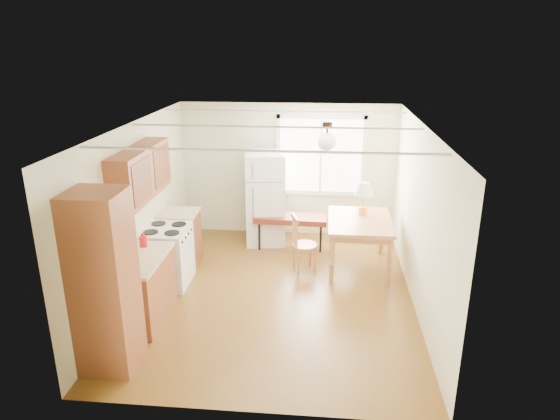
# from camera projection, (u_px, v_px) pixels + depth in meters

# --- Properties ---
(room_shell) EXTENTS (4.60, 5.60, 2.62)m
(room_shell) POSITION_uv_depth(u_px,v_px,m) (275.00, 215.00, 7.01)
(room_shell) COLOR #553311
(room_shell) RESTS_ON ground
(kitchen_run) EXTENTS (0.65, 3.40, 2.20)m
(kitchen_run) POSITION_uv_depth(u_px,v_px,m) (143.00, 255.00, 6.70)
(kitchen_run) COLOR brown
(kitchen_run) RESTS_ON ground
(window_unit) EXTENTS (1.64, 0.05, 1.51)m
(window_unit) POSITION_uv_depth(u_px,v_px,m) (321.00, 156.00, 9.19)
(window_unit) COLOR white
(window_unit) RESTS_ON room_shell
(pendant_light) EXTENTS (0.26, 0.26, 0.40)m
(pendant_light) POSITION_uv_depth(u_px,v_px,m) (327.00, 141.00, 7.01)
(pendant_light) COLOR black
(pendant_light) RESTS_ON room_shell
(refrigerator) EXTENTS (0.78, 0.78, 1.69)m
(refrigerator) POSITION_uv_depth(u_px,v_px,m) (265.00, 198.00, 9.07)
(refrigerator) COLOR white
(refrigerator) RESTS_ON ground
(bench) EXTENTS (1.32, 0.53, 0.60)m
(bench) POSITION_uv_depth(u_px,v_px,m) (291.00, 219.00, 8.92)
(bench) COLOR #5B1F15
(bench) RESTS_ON ground
(dining_table) EXTENTS (1.01, 1.35, 0.84)m
(dining_table) POSITION_uv_depth(u_px,v_px,m) (360.00, 226.00, 8.04)
(dining_table) COLOR #AD6F42
(dining_table) RESTS_ON ground
(chair) EXTENTS (0.44, 0.44, 0.92)m
(chair) POSITION_uv_depth(u_px,v_px,m) (300.00, 240.00, 8.03)
(chair) COLOR #AD6F42
(chair) RESTS_ON ground
(table_lamp) EXTENTS (0.31, 0.31, 0.54)m
(table_lamp) POSITION_uv_depth(u_px,v_px,m) (364.00, 191.00, 8.13)
(table_lamp) COLOR gold
(table_lamp) RESTS_ON dining_table
(coffee_maker) EXTENTS (0.21, 0.26, 0.38)m
(coffee_maker) POSITION_uv_depth(u_px,v_px,m) (121.00, 263.00, 5.99)
(coffee_maker) COLOR black
(coffee_maker) RESTS_ON kitchen_run
(kettle) EXTENTS (0.10, 0.10, 0.20)m
(kettle) POSITION_uv_depth(u_px,v_px,m) (143.00, 241.00, 6.79)
(kettle) COLOR red
(kettle) RESTS_ON kitchen_run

